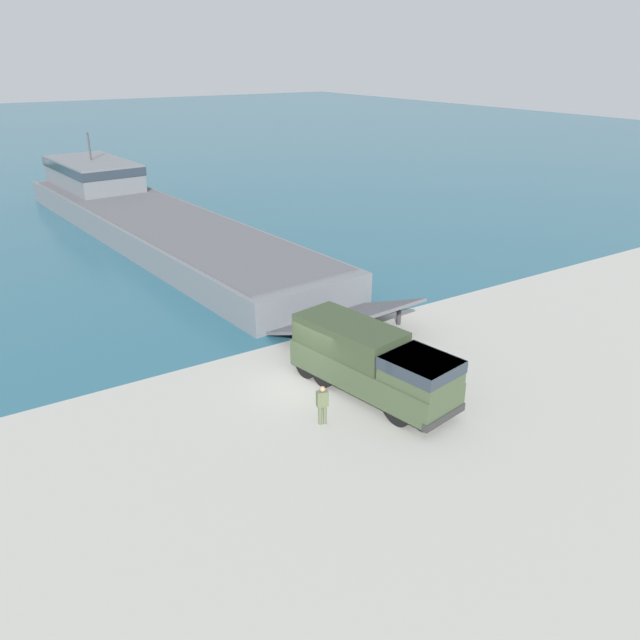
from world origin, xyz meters
The scene contains 5 objects.
ground_plane centered at (0.00, 0.00, 0.00)m, with size 240.00×240.00×0.00m, color #A8A59E.
landing_craft centered at (2.31, 28.53, 1.52)m, with size 11.02×44.80×6.68m.
military_truck centered at (1.94, -2.16, 1.51)m, with size 3.70×7.95×2.81m.
soldier_on_ramp centered at (-1.04, -2.98, 0.94)m, with size 0.50×0.37×1.64m.
mooring_bollard centered at (7.55, 2.89, 0.46)m, with size 0.27×0.27×0.85m.
Camera 1 is at (-12.23, -20.18, 13.18)m, focal length 35.00 mm.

